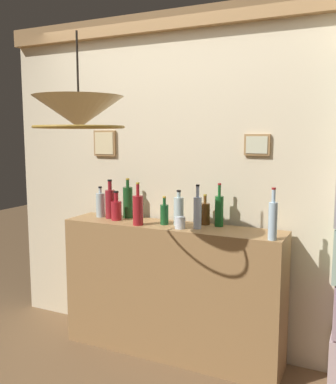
% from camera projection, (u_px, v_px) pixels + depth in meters
% --- Properties ---
extents(panelled_rear_partition, '(3.18, 0.15, 2.56)m').
position_uv_depth(panelled_rear_partition, '(185.00, 173.00, 3.30)').
color(panelled_rear_partition, beige).
rests_on(panelled_rear_partition, ground).
extents(bar_shelf_unit, '(1.67, 0.35, 0.99)m').
position_uv_depth(bar_shelf_unit, '(171.00, 290.00, 3.20)').
color(bar_shelf_unit, '#9E7547').
rests_on(bar_shelf_unit, ground).
extents(liquor_bottle_brandy, '(0.06, 0.06, 0.21)m').
position_uv_depth(liquor_bottle_brandy, '(164.00, 214.00, 3.14)').
color(liquor_bottle_brandy, '#185025').
rests_on(liquor_bottle_brandy, bar_shelf_unit).
extents(liquor_bottle_sherry, '(0.06, 0.06, 0.31)m').
position_uv_depth(liquor_bottle_sherry, '(197.00, 212.00, 2.99)').
color(liquor_bottle_sherry, '#A9BDDB').
rests_on(liquor_bottle_sherry, bar_shelf_unit).
extents(liquor_bottle_rye, '(0.08, 0.08, 0.23)m').
position_uv_depth(liquor_bottle_rye, '(116.00, 209.00, 3.30)').
color(liquor_bottle_rye, maroon).
rests_on(liquor_bottle_rye, bar_shelf_unit).
extents(liquor_bottle_scotch, '(0.07, 0.07, 0.26)m').
position_uv_depth(liquor_bottle_scotch, '(179.00, 211.00, 3.10)').
color(liquor_bottle_scotch, silver).
rests_on(liquor_bottle_scotch, bar_shelf_unit).
extents(liquor_bottle_mezcal, '(0.08, 0.08, 0.31)m').
position_uv_depth(liquor_bottle_mezcal, '(110.00, 203.00, 3.37)').
color(liquor_bottle_mezcal, maroon).
rests_on(liquor_bottle_mezcal, bar_shelf_unit).
extents(liquor_bottle_whiskey, '(0.06, 0.06, 0.33)m').
position_uv_depth(liquor_bottle_whiskey, '(273.00, 220.00, 2.67)').
color(liquor_bottle_whiskey, silver).
rests_on(liquor_bottle_whiskey, bar_shelf_unit).
extents(liquor_bottle_port, '(0.08, 0.08, 0.32)m').
position_uv_depth(liquor_bottle_port, '(128.00, 202.00, 3.39)').
color(liquor_bottle_port, '#1B4A20').
rests_on(liquor_bottle_port, bar_shelf_unit).
extents(liquor_bottle_vodka, '(0.08, 0.08, 0.31)m').
position_uv_depth(liquor_bottle_vodka, '(138.00, 210.00, 3.11)').
color(liquor_bottle_vodka, maroon).
rests_on(liquor_bottle_vodka, bar_shelf_unit).
extents(liquor_bottle_amaro, '(0.07, 0.07, 0.22)m').
position_uv_depth(liquor_bottle_amaro, '(205.00, 213.00, 3.13)').
color(liquor_bottle_amaro, '#5B3616').
rests_on(liquor_bottle_amaro, bar_shelf_unit).
extents(liquor_bottle_vermouth, '(0.07, 0.07, 0.25)m').
position_uv_depth(liquor_bottle_vermouth, '(100.00, 205.00, 3.42)').
color(liquor_bottle_vermouth, '#A7BBBE').
rests_on(liquor_bottle_vermouth, bar_shelf_unit).
extents(liquor_bottle_tequila, '(0.06, 0.06, 0.31)m').
position_uv_depth(liquor_bottle_tequila, '(219.00, 210.00, 3.07)').
color(liquor_bottle_tequila, '#175822').
rests_on(liquor_bottle_tequila, bar_shelf_unit).
extents(glass_tumbler_rocks, '(0.08, 0.08, 0.08)m').
position_uv_depth(glass_tumbler_rocks, '(180.00, 223.00, 3.00)').
color(glass_tumbler_rocks, silver).
rests_on(glass_tumbler_rocks, bar_shelf_unit).
extents(pendant_lamp, '(0.52, 0.52, 0.54)m').
position_uv_depth(pendant_lamp, '(79.00, 113.00, 2.42)').
color(pendant_lamp, beige).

